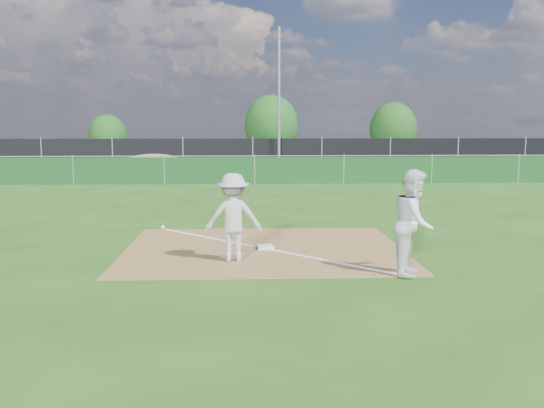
{
  "coord_description": "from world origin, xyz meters",
  "views": [
    {
      "loc": [
        -0.37,
        -11.95,
        2.77
      ],
      "look_at": [
        0.18,
        1.0,
        1.0
      ],
      "focal_mm": 40.0,
      "sensor_mm": 36.0,
      "label": 1
    }
  ],
  "objects_px": {
    "first_base": "(265,247)",
    "play_at_first": "(233,217)",
    "light_pole": "(279,100)",
    "tree_right": "(393,129)",
    "tree_left": "(107,136)",
    "tree_mid": "(272,126)",
    "car_right": "(302,154)",
    "car_left": "(161,152)",
    "car_mid": "(244,153)",
    "runner": "(414,222)"
  },
  "relations": [
    {
      "from": "first_base",
      "to": "car_left",
      "type": "relative_size",
      "value": 0.07
    },
    {
      "from": "runner",
      "to": "tree_mid",
      "type": "xyz_separation_m",
      "value": [
        -1.13,
        34.97,
        1.49
      ]
    },
    {
      "from": "tree_left",
      "to": "tree_right",
      "type": "bearing_deg",
      "value": 3.54
    },
    {
      "from": "light_pole",
      "to": "tree_right",
      "type": "xyz_separation_m",
      "value": [
        9.31,
        11.23,
        -1.83
      ]
    },
    {
      "from": "tree_left",
      "to": "tree_mid",
      "type": "relative_size",
      "value": 0.69
    },
    {
      "from": "car_right",
      "to": "tree_left",
      "type": "distance_m",
      "value": 14.92
    },
    {
      "from": "first_base",
      "to": "car_mid",
      "type": "relative_size",
      "value": 0.07
    },
    {
      "from": "car_mid",
      "to": "car_right",
      "type": "distance_m",
      "value": 3.69
    },
    {
      "from": "car_right",
      "to": "tree_right",
      "type": "relative_size",
      "value": 1.11
    },
    {
      "from": "first_base",
      "to": "car_right",
      "type": "bearing_deg",
      "value": 82.95
    },
    {
      "from": "runner",
      "to": "car_right",
      "type": "distance_m",
      "value": 27.93
    },
    {
      "from": "tree_mid",
      "to": "tree_right",
      "type": "bearing_deg",
      "value": 1.56
    },
    {
      "from": "tree_mid",
      "to": "car_left",
      "type": "bearing_deg",
      "value": -140.13
    },
    {
      "from": "first_base",
      "to": "tree_right",
      "type": "height_order",
      "value": "tree_right"
    },
    {
      "from": "tree_left",
      "to": "car_left",
      "type": "bearing_deg",
      "value": -48.32
    },
    {
      "from": "car_right",
      "to": "tree_left",
      "type": "bearing_deg",
      "value": 49.02
    },
    {
      "from": "runner",
      "to": "first_base",
      "type": "bearing_deg",
      "value": 70.8
    },
    {
      "from": "tree_left",
      "to": "light_pole",
      "type": "bearing_deg",
      "value": -39.75
    },
    {
      "from": "light_pole",
      "to": "car_left",
      "type": "relative_size",
      "value": 1.64
    },
    {
      "from": "play_at_first",
      "to": "tree_right",
      "type": "xyz_separation_m",
      "value": [
        11.44,
        34.04,
        1.28
      ]
    },
    {
      "from": "first_base",
      "to": "tree_right",
      "type": "relative_size",
      "value": 0.08
    },
    {
      "from": "car_mid",
      "to": "tree_mid",
      "type": "relative_size",
      "value": 0.99
    },
    {
      "from": "light_pole",
      "to": "first_base",
      "type": "relative_size",
      "value": 23.53
    },
    {
      "from": "car_right",
      "to": "tree_right",
      "type": "xyz_separation_m",
      "value": [
        7.61,
        7.3,
        1.48
      ]
    },
    {
      "from": "car_left",
      "to": "tree_right",
      "type": "height_order",
      "value": "tree_right"
    },
    {
      "from": "tree_right",
      "to": "play_at_first",
      "type": "bearing_deg",
      "value": -108.58
    },
    {
      "from": "first_base",
      "to": "play_at_first",
      "type": "height_order",
      "value": "play_at_first"
    },
    {
      "from": "first_base",
      "to": "tree_mid",
      "type": "height_order",
      "value": "tree_mid"
    },
    {
      "from": "tree_mid",
      "to": "tree_left",
      "type": "bearing_deg",
      "value": -174.93
    },
    {
      "from": "car_right",
      "to": "tree_mid",
      "type": "height_order",
      "value": "tree_mid"
    },
    {
      "from": "light_pole",
      "to": "first_base",
      "type": "distance_m",
      "value": 22.11
    },
    {
      "from": "runner",
      "to": "car_left",
      "type": "xyz_separation_m",
      "value": [
        -8.52,
        28.79,
        -0.12
      ]
    },
    {
      "from": "light_pole",
      "to": "car_right",
      "type": "relative_size",
      "value": 1.71
    },
    {
      "from": "tree_right",
      "to": "tree_left",
      "type": "bearing_deg",
      "value": -176.46
    },
    {
      "from": "light_pole",
      "to": "tree_left",
      "type": "xyz_separation_m",
      "value": [
        -11.92,
        9.92,
        -2.31
      ]
    },
    {
      "from": "car_right",
      "to": "car_left",
      "type": "bearing_deg",
      "value": 67.26
    },
    {
      "from": "tree_left",
      "to": "tree_mid",
      "type": "distance_m",
      "value": 12.02
    },
    {
      "from": "first_base",
      "to": "car_mid",
      "type": "bearing_deg",
      "value": 91.15
    },
    {
      "from": "tree_mid",
      "to": "tree_right",
      "type": "height_order",
      "value": "tree_mid"
    },
    {
      "from": "car_right",
      "to": "runner",
      "type": "bearing_deg",
      "value": 161.64
    },
    {
      "from": "car_mid",
      "to": "tree_mid",
      "type": "xyz_separation_m",
      "value": [
        2.02,
        6.88,
        1.66
      ]
    },
    {
      "from": "light_pole",
      "to": "car_mid",
      "type": "height_order",
      "value": "light_pole"
    },
    {
      "from": "first_base",
      "to": "tree_mid",
      "type": "xyz_separation_m",
      "value": [
        1.5,
        32.68,
        2.39
      ]
    },
    {
      "from": "car_left",
      "to": "car_right",
      "type": "height_order",
      "value": "car_left"
    },
    {
      "from": "car_left",
      "to": "tree_right",
      "type": "bearing_deg",
      "value": -73.33
    },
    {
      "from": "car_mid",
      "to": "tree_right",
      "type": "distance_m",
      "value": 13.43
    },
    {
      "from": "car_right",
      "to": "tree_right",
      "type": "height_order",
      "value": "tree_right"
    },
    {
      "from": "play_at_first",
      "to": "car_mid",
      "type": "relative_size",
      "value": 0.43
    },
    {
      "from": "runner",
      "to": "car_left",
      "type": "height_order",
      "value": "runner"
    },
    {
      "from": "car_mid",
      "to": "light_pole",
      "type": "bearing_deg",
      "value": -134.5
    }
  ]
}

